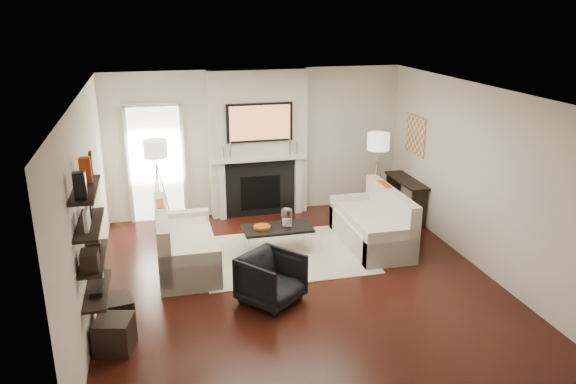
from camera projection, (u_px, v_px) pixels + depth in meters
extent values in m
plane|color=black|center=(298.00, 280.00, 8.08)|extent=(6.00, 6.00, 0.00)
plane|color=white|center=(299.00, 92.00, 7.23)|extent=(6.00, 6.00, 0.00)
plane|color=silver|center=(257.00, 142.00, 10.42)|extent=(5.50, 0.00, 5.50)
plane|color=silver|center=(387.00, 296.00, 4.89)|extent=(5.50, 0.00, 5.50)
plane|color=silver|center=(87.00, 208.00, 7.03)|extent=(0.00, 6.00, 6.00)
plane|color=silver|center=(478.00, 178.00, 8.28)|extent=(0.00, 6.00, 6.00)
cube|color=silver|center=(258.00, 144.00, 10.31)|extent=(1.80, 0.25, 2.70)
cube|color=black|center=(260.00, 189.00, 10.44)|extent=(1.30, 0.02, 1.04)
cube|color=black|center=(261.00, 193.00, 10.46)|extent=(0.75, 0.02, 0.65)
cube|color=white|center=(222.00, 191.00, 10.24)|extent=(0.12, 0.08, 1.10)
cube|color=white|center=(298.00, 185.00, 10.57)|extent=(0.12, 0.08, 1.10)
cube|color=white|center=(261.00, 159.00, 10.21)|extent=(1.70, 0.18, 0.07)
cube|color=black|center=(260.00, 122.00, 10.02)|extent=(1.20, 0.06, 0.70)
cube|color=#BF723F|center=(260.00, 123.00, 9.99)|extent=(1.10, 0.00, 0.62)
cylinder|color=silver|center=(230.00, 150.00, 10.03)|extent=(0.04, 0.04, 0.30)
cylinder|color=silver|center=(223.00, 152.00, 10.01)|extent=(0.04, 0.04, 0.24)
cylinder|color=silver|center=(290.00, 147.00, 10.28)|extent=(0.04, 0.04, 0.30)
cylinder|color=silver|center=(297.00, 148.00, 10.32)|extent=(0.04, 0.04, 0.24)
cube|color=white|center=(156.00, 165.00, 10.08)|extent=(0.90, 0.02, 2.10)
cube|color=white|center=(129.00, 167.00, 9.95)|extent=(0.06, 0.06, 2.16)
cube|color=white|center=(184.00, 163.00, 10.17)|extent=(0.06, 0.06, 2.16)
cube|color=white|center=(152.00, 105.00, 9.72)|extent=(1.02, 0.06, 0.06)
cube|color=beige|center=(284.00, 254.00, 8.91)|extent=(2.60, 2.00, 0.01)
cube|color=beige|center=(187.00, 254.00, 8.45)|extent=(0.85, 1.80, 0.42)
cube|color=beige|center=(163.00, 236.00, 8.28)|extent=(0.18, 1.80, 0.80)
cube|color=beige|center=(191.00, 272.00, 7.68)|extent=(0.85, 0.18, 0.60)
cube|color=beige|center=(183.00, 228.00, 9.17)|extent=(0.85, 0.18, 0.60)
cube|color=beige|center=(189.00, 237.00, 8.38)|extent=(0.63, 1.44, 0.10)
cube|color=#BE3E17|center=(161.00, 216.00, 8.49)|extent=(0.10, 0.42, 0.42)
cube|color=black|center=(163.00, 232.00, 7.94)|extent=(0.10, 0.40, 0.40)
cube|color=beige|center=(371.00, 233.00, 9.23)|extent=(0.85, 1.80, 0.42)
cube|color=beige|center=(391.00, 213.00, 9.21)|extent=(0.18, 1.80, 0.80)
cube|color=beige|center=(391.00, 247.00, 8.46)|extent=(0.85, 0.18, 0.60)
cube|color=beige|center=(354.00, 211.00, 9.95)|extent=(0.85, 0.18, 0.60)
cube|color=beige|center=(369.00, 218.00, 9.14)|extent=(0.63, 1.44, 0.10)
cube|color=#BE3E17|center=(384.00, 196.00, 9.42)|extent=(0.10, 0.42, 0.42)
cube|color=black|center=(399.00, 208.00, 8.87)|extent=(0.10, 0.40, 0.40)
cube|color=black|center=(278.00, 228.00, 8.91)|extent=(1.10, 0.55, 0.04)
cylinder|color=silver|center=(249.00, 249.00, 8.66)|extent=(0.02, 0.02, 0.38)
cylinder|color=silver|center=(311.00, 243.00, 8.89)|extent=(0.02, 0.02, 0.38)
cylinder|color=silver|center=(244.00, 238.00, 9.07)|extent=(0.02, 0.02, 0.38)
cylinder|color=silver|center=(304.00, 233.00, 9.29)|extent=(0.02, 0.02, 0.38)
cylinder|color=white|center=(287.00, 218.00, 8.89)|extent=(0.17, 0.17, 0.30)
cylinder|color=white|center=(287.00, 222.00, 8.91)|extent=(0.09, 0.09, 0.13)
cylinder|color=orange|center=(262.00, 227.00, 8.84)|extent=(0.26, 0.26, 0.04)
imported|color=black|center=(271.00, 277.00, 7.39)|extent=(0.97, 0.97, 0.73)
cylinder|color=silver|center=(159.00, 196.00, 9.82)|extent=(0.02, 0.02, 1.20)
cylinder|color=white|center=(155.00, 149.00, 9.55)|extent=(0.40, 0.40, 0.30)
cylinder|color=silver|center=(165.00, 195.00, 9.84)|extent=(0.25, 0.02, 1.23)
cylinder|color=silver|center=(156.00, 194.00, 9.89)|extent=(0.14, 0.22, 1.23)
cylinder|color=silver|center=(156.00, 198.00, 9.72)|extent=(0.14, 0.22, 1.23)
cylinder|color=silver|center=(376.00, 187.00, 10.32)|extent=(0.02, 0.02, 1.20)
cylinder|color=white|center=(378.00, 141.00, 10.06)|extent=(0.40, 0.40, 0.30)
cylinder|color=silver|center=(382.00, 186.00, 10.35)|extent=(0.25, 0.02, 1.23)
cylinder|color=silver|center=(371.00, 185.00, 10.40)|extent=(0.14, 0.22, 1.23)
cylinder|color=silver|center=(375.00, 188.00, 10.22)|extent=(0.14, 0.22, 1.23)
cube|color=black|center=(407.00, 181.00, 10.24)|extent=(0.35, 1.20, 0.04)
cube|color=black|center=(419.00, 210.00, 9.85)|extent=(0.30, 0.04, 0.71)
cube|color=black|center=(393.00, 191.00, 10.87)|extent=(0.30, 0.04, 0.71)
cube|color=tan|center=(416.00, 135.00, 10.10)|extent=(0.03, 0.70, 0.70)
cube|color=black|center=(97.00, 290.00, 6.34)|extent=(0.25, 1.00, 0.03)
cube|color=black|center=(93.00, 258.00, 6.22)|extent=(0.25, 1.00, 0.04)
cube|color=black|center=(89.00, 225.00, 6.09)|extent=(0.25, 1.00, 0.04)
cube|color=black|center=(85.00, 190.00, 5.97)|extent=(0.25, 1.00, 0.04)
cube|color=black|center=(80.00, 185.00, 5.58)|extent=(0.12, 0.10, 0.28)
cube|color=#BE3E17|center=(85.00, 170.00, 6.12)|extent=(0.12, 0.10, 0.28)
cube|color=white|center=(87.00, 218.00, 5.92)|extent=(0.04, 0.30, 0.22)
cube|color=black|center=(90.00, 208.00, 6.29)|extent=(0.04, 0.22, 0.18)
cube|color=black|center=(90.00, 260.00, 5.89)|extent=(0.18, 0.25, 0.20)
cube|color=black|center=(94.00, 247.00, 6.32)|extent=(0.15, 0.12, 0.12)
cube|color=black|center=(96.00, 292.00, 6.23)|extent=(0.14, 0.20, 0.05)
cube|color=white|center=(98.00, 270.00, 6.60)|extent=(0.10, 0.10, 0.18)
cylinder|color=black|center=(91.00, 163.00, 7.75)|extent=(0.04, 0.34, 0.34)
cylinder|color=white|center=(93.00, 162.00, 7.76)|extent=(0.01, 0.29, 0.29)
cube|color=black|center=(117.00, 313.00, 6.83)|extent=(0.46, 0.46, 0.40)
cube|color=black|center=(115.00, 334.00, 6.39)|extent=(0.49, 0.49, 0.40)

